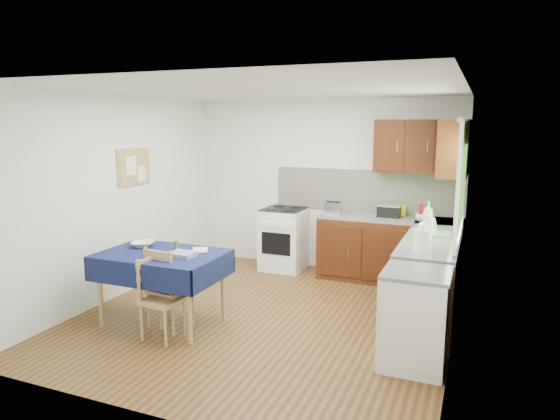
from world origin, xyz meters
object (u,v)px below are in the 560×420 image
at_px(sandwich_press, 390,210).
at_px(toaster, 333,208).
at_px(chair_near, 159,295).
at_px(dining_table, 162,262).
at_px(dish_rack, 434,233).
at_px(chair_far, 167,286).
at_px(kettle, 423,238).

bearing_deg(sandwich_press, toaster, -168.91).
bearing_deg(toaster, chair_near, -106.23).
distance_m(dining_table, dish_rack, 3.06).
relative_size(dining_table, dish_rack, 3.47).
bearing_deg(chair_near, sandwich_press, -28.81).
xyz_separation_m(chair_far, chair_near, (0.03, -0.20, -0.03)).
bearing_deg(kettle, dining_table, -165.06).
xyz_separation_m(dining_table, toaster, (1.22, 2.34, 0.30)).
height_order(dish_rack, kettle, kettle).
xyz_separation_m(dish_rack, kettle, (-0.04, -0.80, 0.11)).
relative_size(chair_far, kettle, 3.02).
relative_size(chair_near, dish_rack, 2.24).
height_order(sandwich_press, kettle, kettle).
height_order(chair_near, sandwich_press, sandwich_press).
bearing_deg(dish_rack, sandwich_press, 139.32).
distance_m(dining_table, sandwich_press, 3.15).
bearing_deg(kettle, toaster, 130.46).
bearing_deg(chair_far, sandwich_press, -119.61).
height_order(chair_near, kettle, kettle).
xyz_separation_m(chair_near, toaster, (1.04, 2.66, 0.53)).
distance_m(chair_far, kettle, 2.66).
distance_m(toaster, dish_rack, 1.67).
bearing_deg(chair_near, chair_far, 14.50).
xyz_separation_m(chair_far, dish_rack, (2.51, 1.63, 0.44)).
xyz_separation_m(sandwich_press, kettle, (0.63, -1.73, 0.05)).
relative_size(chair_near, toaster, 3.65).
xyz_separation_m(dining_table, dish_rack, (2.66, 1.50, 0.24)).
bearing_deg(sandwich_press, kettle, -65.37).
bearing_deg(dining_table, kettle, 14.22).
relative_size(dining_table, chair_near, 1.55).
distance_m(toaster, sandwich_press, 0.78).
bearing_deg(dish_rack, kettle, -79.21).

